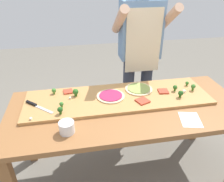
% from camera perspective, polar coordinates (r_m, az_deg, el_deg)
% --- Properties ---
extents(ground_plane, '(8.00, 8.00, 0.00)m').
position_cam_1_polar(ground_plane, '(2.21, 3.35, -20.43)').
color(ground_plane, '#6B665B').
extents(prep_table, '(1.85, 0.78, 0.75)m').
position_cam_1_polar(prep_table, '(1.76, 3.97, -6.56)').
color(prep_table, brown).
rests_on(prep_table, ground).
extents(cutting_board, '(1.50, 0.45, 0.02)m').
position_cam_1_polar(cutting_board, '(1.79, 1.69, -1.77)').
color(cutting_board, '#B27F47').
rests_on(cutting_board, prep_table).
extents(chefs_knife, '(0.22, 0.21, 0.02)m').
position_cam_1_polar(chefs_knife, '(1.76, -19.50, -3.55)').
color(chefs_knife, '#B7BABF').
rests_on(chefs_knife, cutting_board).
extents(pizza_whole_beet_magenta, '(0.23, 0.23, 0.02)m').
position_cam_1_polar(pizza_whole_beet_magenta, '(1.78, -0.34, -1.30)').
color(pizza_whole_beet_magenta, beige).
rests_on(pizza_whole_beet_magenta, cutting_board).
extents(pizza_whole_pesto_green, '(0.24, 0.24, 0.02)m').
position_cam_1_polar(pizza_whole_pesto_green, '(1.89, 7.05, 0.58)').
color(pizza_whole_pesto_green, beige).
rests_on(pizza_whole_pesto_green, cutting_board).
extents(pizza_slice_far_left, '(0.12, 0.12, 0.01)m').
position_cam_1_polar(pizza_slice_far_left, '(1.73, 8.05, -2.58)').
color(pizza_slice_far_left, '#BC3D28').
rests_on(pizza_slice_far_left, cutting_board).
extents(pizza_slice_far_right, '(0.09, 0.09, 0.01)m').
position_cam_1_polar(pizza_slice_far_right, '(1.90, 13.33, -0.05)').
color(pizza_slice_far_right, '#BC3D28').
rests_on(pizza_slice_far_right, cutting_board).
extents(pizza_slice_near_right, '(0.09, 0.09, 0.01)m').
position_cam_1_polar(pizza_slice_near_right, '(1.88, -11.48, -0.12)').
color(pizza_slice_near_right, '#BC3D28').
rests_on(pizza_slice_near_right, cutting_board).
extents(broccoli_floret_back_right, '(0.04, 0.04, 0.06)m').
position_cam_1_polar(broccoli_floret_back_right, '(1.60, -13.49, -4.85)').
color(broccoli_floret_back_right, '#2C5915').
rests_on(broccoli_floret_back_right, cutting_board).
extents(broccoli_floret_front_right, '(0.04, 0.04, 0.06)m').
position_cam_1_polar(broccoli_floret_front_right, '(1.98, 20.59, 1.06)').
color(broccoli_floret_front_right, '#3F7220').
rests_on(broccoli_floret_front_right, cutting_board).
extents(broccoli_floret_center_right, '(0.05, 0.05, 0.06)m').
position_cam_1_polar(broccoli_floret_center_right, '(1.80, -9.57, -0.26)').
color(broccoli_floret_center_right, '#366618').
rests_on(broccoli_floret_center_right, cutting_board).
extents(broccoli_floret_front_left, '(0.03, 0.03, 0.04)m').
position_cam_1_polar(broccoli_floret_front_left, '(2.05, 19.16, 1.96)').
color(broccoli_floret_front_left, '#3F7220').
rests_on(broccoli_floret_front_left, cutting_board).
extents(broccoli_floret_back_mid, '(0.04, 0.04, 0.06)m').
position_cam_1_polar(broccoli_floret_back_mid, '(1.92, 16.28, 0.88)').
color(broccoli_floret_back_mid, '#366618').
rests_on(broccoli_floret_back_mid, cutting_board).
extents(broccoli_floret_back_left, '(0.04, 0.04, 0.06)m').
position_cam_1_polar(broccoli_floret_back_left, '(1.84, 17.61, -0.61)').
color(broccoli_floret_back_left, '#2C5915').
rests_on(broccoli_floret_back_left, cutting_board).
extents(broccoli_floret_center_left, '(0.04, 0.04, 0.05)m').
position_cam_1_polar(broccoli_floret_center_left, '(1.87, -15.05, 0.09)').
color(broccoli_floret_center_left, '#487A23').
rests_on(broccoli_floret_center_left, cutting_board).
extents(broccoli_floret_front_mid, '(0.03, 0.03, 0.04)m').
position_cam_1_polar(broccoli_floret_front_mid, '(1.68, -13.15, -3.39)').
color(broccoli_floret_front_mid, '#3F7220').
rests_on(broccoli_floret_front_mid, cutting_board).
extents(cheese_crumble_a, '(0.02, 0.02, 0.02)m').
position_cam_1_polar(cheese_crumble_a, '(1.93, 18.42, -0.10)').
color(cheese_crumble_a, white).
rests_on(cheese_crumble_a, cutting_board).
extents(cheese_crumble_b, '(0.02, 0.02, 0.01)m').
position_cam_1_polar(cheese_crumble_b, '(1.78, -10.97, -1.84)').
color(cheese_crumble_b, silver).
rests_on(cheese_crumble_b, cutting_board).
extents(cheese_crumble_c, '(0.02, 0.02, 0.02)m').
position_cam_1_polar(cheese_crumble_c, '(1.62, -20.56, -6.84)').
color(cheese_crumble_c, silver).
rests_on(cheese_crumble_c, cutting_board).
extents(flour_cup, '(0.10, 0.10, 0.08)m').
position_cam_1_polar(flour_cup, '(1.47, -11.80, -9.49)').
color(flour_cup, white).
rests_on(flour_cup, prep_table).
extents(recipe_note, '(0.18, 0.21, 0.00)m').
position_cam_1_polar(recipe_note, '(1.66, 19.90, -7.08)').
color(recipe_note, white).
rests_on(recipe_note, prep_table).
extents(cook_center, '(0.54, 0.39, 1.67)m').
position_cam_1_polar(cook_center, '(2.22, 7.35, 11.17)').
color(cook_center, '#333847').
rests_on(cook_center, ground).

